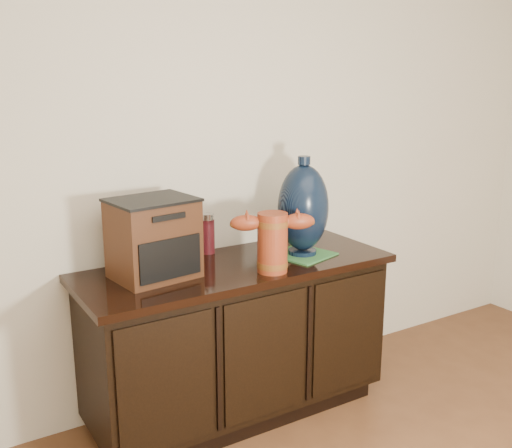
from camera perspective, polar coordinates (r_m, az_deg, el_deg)
sideboard at (r=2.88m, az=-1.82°, el=-10.82°), size 1.46×0.56×0.75m
terracotta_vessel at (r=2.60m, az=1.58°, el=-1.43°), size 0.36×0.21×0.26m
tv_radio at (r=2.56m, az=-9.74°, el=-1.37°), size 0.37×0.32×0.34m
green_mat at (r=2.89m, az=4.43°, el=-2.88°), size 0.31×0.31×0.01m
lamp_base at (r=2.83m, az=4.51°, el=1.51°), size 0.30×0.30×0.47m
spray_can at (r=2.89m, az=-4.62°, el=-0.94°), size 0.07×0.07×0.20m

